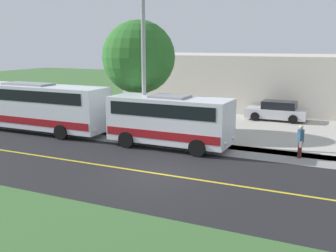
{
  "coord_description": "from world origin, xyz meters",
  "views": [
    {
      "loc": [
        15.06,
        7.7,
        5.61
      ],
      "look_at": [
        -3.5,
        -1.04,
        1.4
      ],
      "focal_mm": 42.95,
      "sensor_mm": 36.0,
      "label": 1
    }
  ],
  "objects_px": {
    "transit_bus_rear": "(30,105)",
    "street_light_pole": "(143,57)",
    "shuttle_bus_front": "(170,119)",
    "commercial_building": "(252,80)",
    "pedestrian_with_bags": "(300,140)",
    "parked_car_near": "(277,111)",
    "tree_curbside": "(139,57)"
  },
  "relations": [
    {
      "from": "shuttle_bus_front",
      "to": "commercial_building",
      "type": "xyz_separation_m",
      "value": [
        -16.88,
        0.37,
        0.75
      ]
    },
    {
      "from": "shuttle_bus_front",
      "to": "transit_bus_rear",
      "type": "bearing_deg",
      "value": -89.65
    },
    {
      "from": "pedestrian_with_bags",
      "to": "commercial_building",
      "type": "distance_m",
      "value": 17.34
    },
    {
      "from": "street_light_pole",
      "to": "tree_curbside",
      "type": "relative_size",
      "value": 1.26
    },
    {
      "from": "street_light_pole",
      "to": "shuttle_bus_front",
      "type": "bearing_deg",
      "value": 78.74
    },
    {
      "from": "pedestrian_with_bags",
      "to": "parked_car_near",
      "type": "height_order",
      "value": "pedestrian_with_bags"
    },
    {
      "from": "shuttle_bus_front",
      "to": "commercial_building",
      "type": "distance_m",
      "value": 16.9
    },
    {
      "from": "shuttle_bus_front",
      "to": "pedestrian_with_bags",
      "type": "bearing_deg",
      "value": 97.01
    },
    {
      "from": "shuttle_bus_front",
      "to": "street_light_pole",
      "type": "xyz_separation_m",
      "value": [
        -0.37,
        -1.87,
        3.3
      ]
    },
    {
      "from": "street_light_pole",
      "to": "commercial_building",
      "type": "bearing_deg",
      "value": 172.27
    },
    {
      "from": "street_light_pole",
      "to": "pedestrian_with_bags",
      "type": "bearing_deg",
      "value": 93.06
    },
    {
      "from": "transit_bus_rear",
      "to": "street_light_pole",
      "type": "bearing_deg",
      "value": 93.03
    },
    {
      "from": "pedestrian_with_bags",
      "to": "tree_curbside",
      "type": "height_order",
      "value": "tree_curbside"
    },
    {
      "from": "shuttle_bus_front",
      "to": "pedestrian_with_bags",
      "type": "distance_m",
      "value": 6.88
    },
    {
      "from": "shuttle_bus_front",
      "to": "tree_curbside",
      "type": "bearing_deg",
      "value": -129.26
    },
    {
      "from": "shuttle_bus_front",
      "to": "street_light_pole",
      "type": "height_order",
      "value": "street_light_pole"
    },
    {
      "from": "street_light_pole",
      "to": "commercial_building",
      "type": "height_order",
      "value": "street_light_pole"
    },
    {
      "from": "tree_curbside",
      "to": "shuttle_bus_front",
      "type": "bearing_deg",
      "value": 50.74
    },
    {
      "from": "transit_bus_rear",
      "to": "parked_car_near",
      "type": "bearing_deg",
      "value": 127.33
    },
    {
      "from": "pedestrian_with_bags",
      "to": "parked_car_near",
      "type": "xyz_separation_m",
      "value": [
        -9.72,
        -2.91,
        -0.2
      ]
    },
    {
      "from": "transit_bus_rear",
      "to": "street_light_pole",
      "type": "distance_m",
      "value": 8.78
    },
    {
      "from": "transit_bus_rear",
      "to": "tree_curbside",
      "type": "xyz_separation_m",
      "value": [
        -2.94,
        6.52,
        3.05
      ]
    },
    {
      "from": "shuttle_bus_front",
      "to": "tree_curbside",
      "type": "relative_size",
      "value": 0.96
    },
    {
      "from": "shuttle_bus_front",
      "to": "parked_car_near",
      "type": "distance_m",
      "value": 11.28
    },
    {
      "from": "pedestrian_with_bags",
      "to": "commercial_building",
      "type": "bearing_deg",
      "value": -158.2
    },
    {
      "from": "pedestrian_with_bags",
      "to": "commercial_building",
      "type": "relative_size",
      "value": 0.08
    },
    {
      "from": "commercial_building",
      "to": "shuttle_bus_front",
      "type": "bearing_deg",
      "value": -1.27
    },
    {
      "from": "transit_bus_rear",
      "to": "street_light_pole",
      "type": "relative_size",
      "value": 1.26
    },
    {
      "from": "pedestrian_with_bags",
      "to": "parked_car_near",
      "type": "relative_size",
      "value": 0.38
    },
    {
      "from": "commercial_building",
      "to": "transit_bus_rear",
      "type": "bearing_deg",
      "value": -31.6
    },
    {
      "from": "shuttle_bus_front",
      "to": "pedestrian_with_bags",
      "type": "xyz_separation_m",
      "value": [
        -0.84,
        6.79,
        -0.69
      ]
    },
    {
      "from": "shuttle_bus_front",
      "to": "street_light_pole",
      "type": "relative_size",
      "value": 0.76
    }
  ]
}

